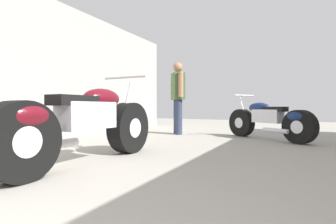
% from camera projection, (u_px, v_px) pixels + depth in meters
% --- Properties ---
extents(ground_plane, '(17.86, 17.86, 0.00)m').
position_uv_depth(ground_plane, '(212.00, 154.00, 3.50)').
color(ground_plane, '#9E998E').
extents(garage_partition_left, '(0.08, 8.18, 2.70)m').
position_uv_depth(garage_partition_left, '(50.00, 69.00, 4.90)').
color(garage_partition_left, '#A3A099').
rests_on(garage_partition_left, ground_plane).
extents(motorcycle_maroon_cruiser, '(0.67, 2.27, 1.06)m').
position_uv_depth(motorcycle_maroon_cruiser, '(84.00, 124.00, 2.82)').
color(motorcycle_maroon_cruiser, black).
rests_on(motorcycle_maroon_cruiser, ground_plane).
extents(motorcycle_black_naked, '(1.69, 1.18, 0.89)m').
position_uv_depth(motorcycle_black_naked, '(269.00, 120.00, 4.93)').
color(motorcycle_black_naked, black).
rests_on(motorcycle_black_naked, ground_plane).
extents(mechanic_in_blue, '(0.50, 0.59, 1.66)m').
position_uv_depth(mechanic_in_blue, '(178.00, 94.00, 5.96)').
color(mechanic_in_blue, '#2D3851').
rests_on(mechanic_in_blue, ground_plane).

